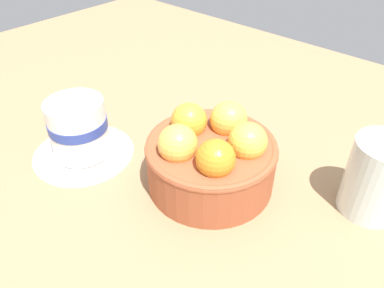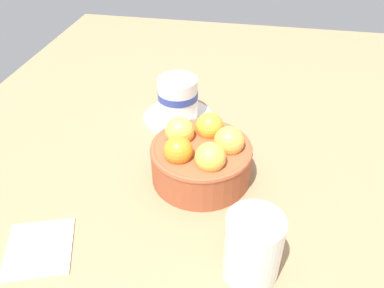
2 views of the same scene
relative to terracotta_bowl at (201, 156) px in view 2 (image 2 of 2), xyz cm
name	(u,v)px [view 2 (image 2 of 2)]	position (x,y,z in cm)	size (l,w,h in cm)	color
ground_plane	(201,185)	(-0.01, 0.02, -5.98)	(140.93, 98.80, 3.58)	#997551
terracotta_bowl	(201,156)	(0.00, 0.00, 0.00)	(15.63, 15.63, 9.45)	#9E4C2D
coffee_cup	(178,100)	(16.52, 7.27, -0.39)	(13.57, 13.57, 8.31)	white
water_glass	(253,248)	(-16.29, -8.89, 0.40)	(6.81, 6.81, 9.18)	silver
folded_napkin	(39,247)	(-17.94, 18.41, -3.89)	(9.14, 8.40, 0.60)	white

